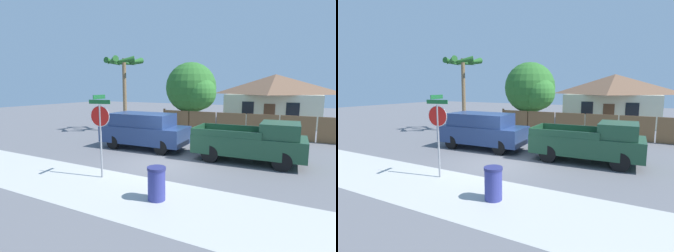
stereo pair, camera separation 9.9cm
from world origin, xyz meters
TOP-DOWN VIEW (x-y plane):
  - ground_plane at (0.00, 0.00)m, footprint 80.00×80.00m
  - sidewalk_strip at (0.00, -3.60)m, footprint 36.00×3.20m
  - wooden_fence at (2.10, 8.19)m, footprint 12.86×0.12m
  - house at (2.98, 17.14)m, footprint 8.54×8.00m
  - oak_tree at (-2.32, 9.27)m, footprint 4.18×3.98m
  - palm_tree at (-6.51, 6.04)m, footprint 2.75×2.96m
  - red_suv at (-2.22, 2.01)m, footprint 4.87×2.17m
  - orange_pickup at (3.61, 2.02)m, footprint 4.92×2.21m
  - stop_sign at (-1.03, -2.78)m, footprint 0.86×0.77m
  - trash_bin at (1.80, -3.55)m, footprint 0.57×0.57m

SIDE VIEW (x-z plane):
  - ground_plane at x=0.00m, z-range 0.00..0.00m
  - sidewalk_strip at x=0.00m, z-range 0.00..0.01m
  - trash_bin at x=1.80m, z-range 0.01..1.03m
  - wooden_fence at x=2.10m, z-range -0.05..1.65m
  - orange_pickup at x=3.61m, z-range -0.02..1.86m
  - red_suv at x=-2.22m, z-range 0.07..2.04m
  - stop_sign at x=-1.03m, z-range 0.55..3.66m
  - house at x=2.98m, z-range 0.09..4.70m
  - oak_tree at x=-2.32m, z-range 0.58..5.93m
  - palm_tree at x=-6.51m, z-range 2.00..7.58m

